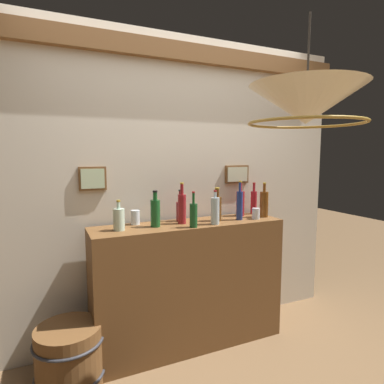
% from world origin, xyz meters
% --- Properties ---
extents(panelled_rear_partition, '(3.12, 0.15, 2.48)m').
position_xyz_m(panelled_rear_partition, '(-0.00, 1.10, 1.31)').
color(panelled_rear_partition, beige).
rests_on(panelled_rear_partition, ground).
extents(bar_shelf_unit, '(1.52, 0.38, 0.99)m').
position_xyz_m(bar_shelf_unit, '(0.00, 0.83, 0.50)').
color(bar_shelf_unit, brown).
rests_on(bar_shelf_unit, ground).
extents(liquor_bottle_amaro, '(0.06, 0.06, 0.32)m').
position_xyz_m(liquor_bottle_amaro, '(-0.06, 0.84, 1.12)').
color(liquor_bottle_amaro, maroon).
rests_on(liquor_bottle_amaro, bar_shelf_unit).
extents(liquor_bottle_rum, '(0.07, 0.07, 0.27)m').
position_xyz_m(liquor_bottle_rum, '(0.24, 0.83, 1.10)').
color(liquor_bottle_rum, '#5A3615').
rests_on(liquor_bottle_rum, bar_shelf_unit).
extents(liquor_bottle_whiskey, '(0.07, 0.07, 0.26)m').
position_xyz_m(liquor_bottle_whiskey, '(0.17, 0.72, 1.10)').
color(liquor_bottle_whiskey, silver).
rests_on(liquor_bottle_whiskey, bar_shelf_unit).
extents(liquor_bottle_scotch, '(0.06, 0.06, 0.27)m').
position_xyz_m(liquor_bottle_scotch, '(-0.03, 0.69, 1.09)').
color(liquor_bottle_scotch, '#184C21').
rests_on(liquor_bottle_scotch, bar_shelf_unit).
extents(liquor_bottle_sherry, '(0.07, 0.07, 0.25)m').
position_xyz_m(liquor_bottle_sherry, '(-0.03, 0.94, 1.08)').
color(liquor_bottle_sherry, maroon).
rests_on(liquor_bottle_sherry, bar_shelf_unit).
extents(liquor_bottle_gin, '(0.07, 0.07, 0.27)m').
position_xyz_m(liquor_bottle_gin, '(-0.28, 0.82, 1.10)').
color(liquor_bottle_gin, '#1A5424').
rests_on(liquor_bottle_gin, bar_shelf_unit).
extents(liquor_bottle_tequila, '(0.08, 0.08, 0.22)m').
position_xyz_m(liquor_bottle_tequila, '(-0.55, 0.82, 1.07)').
color(liquor_bottle_tequila, silver).
rests_on(liquor_bottle_tequila, bar_shelf_unit).
extents(liquor_bottle_port, '(0.07, 0.07, 0.30)m').
position_xyz_m(liquor_bottle_port, '(0.68, 0.80, 1.11)').
color(liquor_bottle_port, brown).
rests_on(liquor_bottle_port, bar_shelf_unit).
extents(liquor_bottle_rye, '(0.05, 0.05, 0.32)m').
position_xyz_m(liquor_bottle_rye, '(0.43, 0.79, 1.12)').
color(liquor_bottle_rye, navy).
rests_on(liquor_bottle_rye, bar_shelf_unit).
extents(liquor_bottle_vodka, '(0.06, 0.06, 0.28)m').
position_xyz_m(liquor_bottle_vodka, '(0.69, 0.96, 1.10)').
color(liquor_bottle_vodka, maroon).
rests_on(liquor_bottle_vodka, bar_shelf_unit).
extents(liquor_bottle_bourbon, '(0.07, 0.07, 0.30)m').
position_xyz_m(liquor_bottle_bourbon, '(0.53, 0.93, 1.11)').
color(liquor_bottle_bourbon, maroon).
rests_on(liquor_bottle_bourbon, bar_shelf_unit).
extents(glass_tumbler_rocks, '(0.06, 0.06, 0.09)m').
position_xyz_m(glass_tumbler_rocks, '(0.57, 0.76, 1.04)').
color(glass_tumbler_rocks, silver).
rests_on(glass_tumbler_rocks, bar_shelf_unit).
extents(glass_tumbler_highball, '(0.07, 0.07, 0.11)m').
position_xyz_m(glass_tumbler_highball, '(-0.39, 0.96, 1.05)').
color(glass_tumbler_highball, silver).
rests_on(glass_tumbler_highball, bar_shelf_unit).
extents(pendant_lamp, '(0.63, 0.63, 0.59)m').
position_xyz_m(pendant_lamp, '(0.32, -0.03, 1.79)').
color(pendant_lamp, '#EFE5C6').
extents(wooden_barrel, '(0.45, 0.45, 0.41)m').
position_xyz_m(wooden_barrel, '(-0.92, 0.70, 0.21)').
color(wooden_barrel, brown).
rests_on(wooden_barrel, ground).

